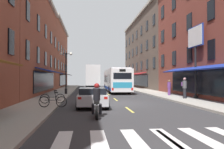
% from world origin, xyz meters
% --- Properties ---
extents(ground_plane, '(34.80, 80.00, 0.10)m').
position_xyz_m(ground_plane, '(0.00, 0.00, -0.05)').
color(ground_plane, '#333335').
extents(lane_centre_dashes, '(0.14, 73.90, 0.01)m').
position_xyz_m(lane_centre_dashes, '(0.00, -0.25, 0.00)').
color(lane_centre_dashes, '#DBCC4C').
rests_on(lane_centre_dashes, ground).
extents(crosswalk_near, '(7.10, 2.80, 0.01)m').
position_xyz_m(crosswalk_near, '(0.00, -10.00, 0.00)').
color(crosswalk_near, silver).
rests_on(crosswalk_near, ground).
extents(sidewalk_left, '(3.00, 80.00, 0.14)m').
position_xyz_m(sidewalk_left, '(-5.90, 0.00, 0.07)').
color(sidewalk_left, '#A39E93').
rests_on(sidewalk_left, ground).
extents(sidewalk_right, '(3.00, 80.00, 0.14)m').
position_xyz_m(sidewalk_right, '(5.90, 0.00, 0.07)').
color(sidewalk_right, '#A39E93').
rests_on(sidewalk_right, ground).
extents(billboard_sign, '(0.40, 2.66, 6.41)m').
position_xyz_m(billboard_sign, '(7.05, 2.00, 4.95)').
color(billboard_sign, black).
rests_on(billboard_sign, sidewalk_right).
extents(transit_bus, '(2.76, 11.97, 3.15)m').
position_xyz_m(transit_bus, '(1.48, 13.73, 1.65)').
color(transit_bus, white).
rests_on(transit_bus, ground).
extents(box_truck, '(2.54, 7.01, 4.16)m').
position_xyz_m(box_truck, '(-1.48, 23.09, 2.12)').
color(box_truck, black).
rests_on(box_truck, ground).
extents(sedan_near, '(2.03, 4.53, 1.43)m').
position_xyz_m(sedan_near, '(-1.73, 32.88, 0.73)').
color(sedan_near, maroon).
rests_on(sedan_near, ground).
extents(sedan_mid, '(2.04, 4.76, 1.26)m').
position_xyz_m(sedan_mid, '(-2.19, -1.59, 0.66)').
color(sedan_mid, silver).
rests_on(sedan_mid, ground).
extents(motorcycle_rider, '(0.62, 2.07, 1.66)m').
position_xyz_m(motorcycle_rider, '(-2.08, -5.77, 0.71)').
color(motorcycle_rider, black).
rests_on(motorcycle_rider, ground).
extents(bicycle_near, '(1.71, 0.48, 0.91)m').
position_xyz_m(bicycle_near, '(-4.96, -0.67, 0.50)').
color(bicycle_near, black).
rests_on(bicycle_near, sidewalk_left).
extents(bicycle_mid, '(1.71, 0.48, 0.91)m').
position_xyz_m(bicycle_mid, '(-4.62, -2.87, 0.50)').
color(bicycle_mid, black).
rests_on(bicycle_mid, sidewalk_left).
extents(pedestrian_near, '(0.38, 0.52, 1.82)m').
position_xyz_m(pedestrian_near, '(5.98, 1.93, 1.11)').
color(pedestrian_near, black).
rests_on(pedestrian_near, sidewalk_right).
extents(pedestrian_mid, '(0.36, 0.36, 1.59)m').
position_xyz_m(pedestrian_mid, '(5.98, 5.60, 0.95)').
color(pedestrian_mid, '#66387F').
rests_on(pedestrian_mid, sidewalk_right).
extents(street_lamp_twin, '(1.42, 0.32, 4.72)m').
position_xyz_m(street_lamp_twin, '(-4.90, 8.94, 2.77)').
color(street_lamp_twin, black).
rests_on(street_lamp_twin, sidewalk_left).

